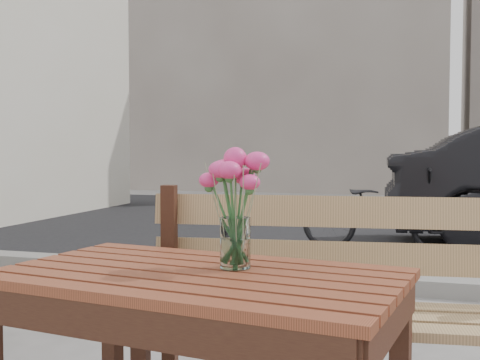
% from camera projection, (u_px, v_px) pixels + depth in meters
% --- Properties ---
extents(street, '(30.00, 8.12, 0.12)m').
position_uv_depth(street, '(382.00, 244.00, 6.49)').
color(street, black).
rests_on(street, ground).
extents(backdrop_buildings, '(15.50, 4.00, 8.00)m').
position_uv_depth(backdrop_buildings, '(412.00, 48.00, 15.19)').
color(backdrop_buildings, gray).
rests_on(backdrop_buildings, ground).
extents(main_table, '(1.23, 0.83, 0.71)m').
position_uv_depth(main_table, '(199.00, 312.00, 1.74)').
color(main_table, '#5F2D19').
rests_on(main_table, ground).
extents(main_bench, '(1.56, 0.63, 0.94)m').
position_uv_depth(main_bench, '(349.00, 285.00, 2.17)').
color(main_bench, '#9A7A4F').
rests_on(main_bench, ground).
extents(main_vase, '(0.20, 0.20, 0.36)m').
position_uv_depth(main_vase, '(235.00, 193.00, 1.78)').
color(main_vase, white).
rests_on(main_vase, main_table).
extents(bicycle, '(1.68, 0.61, 0.88)m').
position_uv_depth(bicycle, '(383.00, 209.00, 6.17)').
color(bicycle, black).
rests_on(bicycle, ground).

